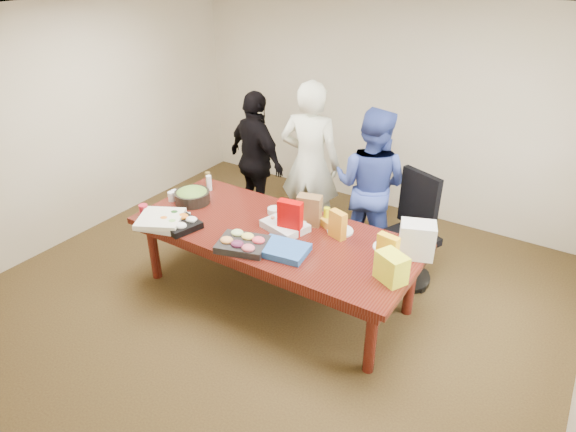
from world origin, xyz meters
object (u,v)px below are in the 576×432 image
Objects in this scene: office_chair at (408,235)px; sheet_cake at (285,226)px; person_right at (370,186)px; salad_bowl at (192,197)px; conference_table at (275,263)px; person_center at (310,164)px.

office_chair reaches higher than sheet_cake.
salad_bowl is at bearing 35.10° from person_right.
salad_bowl reaches higher than conference_table.
salad_bowl is (-1.15, -0.05, 0.02)m from sheet_cake.
office_chair is 0.70m from person_right.
person_right is at bearing 69.77° from conference_table.
office_chair is 0.58× the size of person_center.
person_center is at bearing 0.31° from person_right.
sheet_cake is at bearing -114.96° from office_chair.
conference_table is at bearing -1.63° from salad_bowl.
sheet_cake is at bearing 53.00° from conference_table.
sheet_cake is at bearing 95.08° from person_center.
salad_bowl reaches higher than sheet_cake.
person_center reaches higher than office_chair.
office_chair is at bearing 23.44° from salad_bowl.
person_right is at bearing 86.82° from sheet_cake.
person_center reaches higher than salad_bowl.
sheet_cake is (-0.95, -0.86, 0.22)m from office_chair.
office_chair reaches higher than conference_table.
person_center is 1.39m from salad_bowl.
person_right is at bearing 169.18° from person_center.
person_center is 1.16m from sheet_cake.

